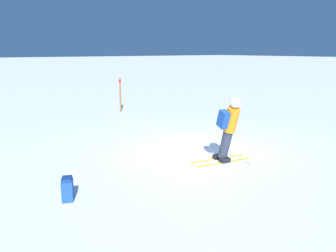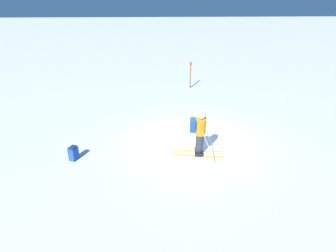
{
  "view_description": "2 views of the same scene",
  "coord_description": "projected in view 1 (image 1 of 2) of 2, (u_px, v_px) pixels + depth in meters",
  "views": [
    {
      "loc": [
        -7.3,
        6.35,
        3.03
      ],
      "look_at": [
        -0.16,
        1.17,
        0.98
      ],
      "focal_mm": 35.0,
      "sensor_mm": 36.0,
      "label": 1
    },
    {
      "loc": [
        -9.09,
        2.0,
        4.78
      ],
      "look_at": [
        -1.21,
        1.12,
        1.19
      ],
      "focal_mm": 28.0,
      "sensor_mm": 36.0,
      "label": 2
    }
  ],
  "objects": [
    {
      "name": "trail_marker",
      "position": [
        120.0,
        93.0,
        16.33
      ],
      "size": [
        0.13,
        0.13,
        1.7
      ],
      "color": "brown",
      "rests_on": "ground"
    },
    {
      "name": "ground_plane",
      "position": [
        196.0,
        151.0,
        10.07
      ],
      "size": [
        300.0,
        300.0,
        0.0
      ],
      "primitive_type": "plane",
      "color": "white"
    },
    {
      "name": "skier",
      "position": [
        229.0,
        127.0,
        8.67
      ],
      "size": [
        1.27,
        1.86,
        1.9
      ],
      "rotation": [
        0.0,
        0.0,
        -0.19
      ],
      "color": "yellow",
      "rests_on": "ground"
    },
    {
      "name": "spare_backpack",
      "position": [
        68.0,
        189.0,
        6.72
      ],
      "size": [
        0.36,
        0.33,
        0.5
      ],
      "rotation": [
        0.0,
        0.0,
        5.85
      ],
      "color": "#194293",
      "rests_on": "ground"
    }
  ]
}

